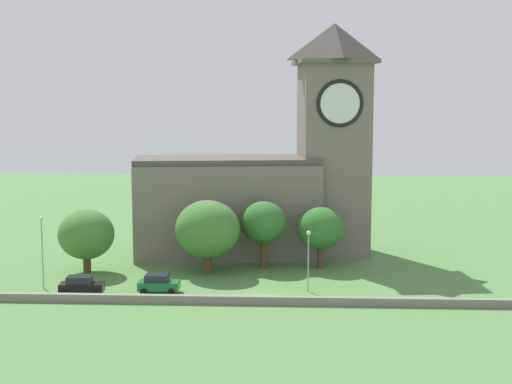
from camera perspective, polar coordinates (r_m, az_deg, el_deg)
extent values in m
plane|color=#517F42|center=(88.50, 0.31, -5.47)|extent=(200.00, 200.00, 0.00)
cube|color=slate|center=(92.53, -2.23, -1.30)|extent=(23.48, 12.76, 11.46)
cube|color=#524C43|center=(91.80, -2.25, 2.45)|extent=(23.39, 11.96, 0.70)
cube|color=slate|center=(93.23, 5.91, 2.45)|extent=(8.99, 8.99, 23.47)
cube|color=#5B554B|center=(92.97, 6.01, 9.83)|extent=(10.43, 10.43, 0.50)
pyramid|color=#403C35|center=(93.11, 6.03, 11.35)|extent=(9.44, 9.44, 4.43)
cylinder|color=white|center=(88.87, 6.44, 6.75)|extent=(5.13, 0.76, 5.16)
torus|color=black|center=(88.87, 6.44, 6.75)|extent=(5.64, 1.16, 5.62)
cylinder|color=white|center=(93.71, 8.44, 6.75)|extent=(0.76, 5.13, 5.16)
torus|color=black|center=(93.71, 8.44, 6.75)|extent=(1.16, 5.64, 5.62)
cube|color=gray|center=(71.50, -0.29, -8.27)|extent=(51.56, 0.70, 0.83)
cube|color=black|center=(76.65, -13.16, -7.10)|extent=(4.46, 2.10, 0.87)
cube|color=#1E232B|center=(76.50, -13.34, -6.53)|extent=(2.54, 1.75, 0.70)
cylinder|color=black|center=(77.33, -11.94, -7.27)|extent=(0.72, 0.37, 0.70)
cylinder|color=black|center=(75.63, -12.18, -7.61)|extent=(0.72, 0.37, 0.70)
cylinder|color=black|center=(77.91, -14.09, -7.23)|extent=(0.72, 0.37, 0.70)
cylinder|color=black|center=(76.23, -14.38, -7.56)|extent=(0.72, 0.37, 0.70)
cube|color=#1E6B38|center=(75.98, -7.42, -7.09)|extent=(4.08, 1.94, 0.88)
cube|color=#1E232B|center=(75.82, -7.59, -6.51)|extent=(2.29, 1.71, 0.70)
cylinder|color=black|center=(76.78, -6.27, -7.26)|extent=(0.70, 0.35, 0.70)
cylinder|color=black|center=(74.95, -6.49, -7.63)|extent=(0.70, 0.35, 0.70)
cylinder|color=black|center=(77.25, -8.32, -7.20)|extent=(0.70, 0.35, 0.70)
cylinder|color=black|center=(75.42, -8.59, -7.57)|extent=(0.70, 0.35, 0.70)
cylinder|color=#9EA0A5|center=(79.52, -16.00, -4.62)|extent=(0.14, 0.14, 7.12)
sphere|color=#F4EFCC|center=(78.84, -16.10, -1.93)|extent=(0.44, 0.44, 0.44)
cylinder|color=#9EA0A5|center=(75.56, 4.01, -5.47)|extent=(0.14, 0.14, 5.84)
sphere|color=#F4EFCC|center=(74.92, 4.04, -3.13)|extent=(0.44, 0.44, 0.44)
cylinder|color=brown|center=(85.96, 0.55, -4.70)|extent=(0.74, 0.74, 3.39)
ellipsoid|color=#33702D|center=(85.26, 0.56, -2.29)|extent=(5.26, 5.26, 4.74)
cylinder|color=brown|center=(85.86, -12.78, -5.36)|extent=(0.87, 0.87, 2.05)
ellipsoid|color=#427A33|center=(85.19, -12.85, -3.16)|extent=(6.21, 6.21, 5.59)
cylinder|color=brown|center=(86.35, 4.92, -4.94)|extent=(0.75, 0.75, 2.61)
ellipsoid|color=#33702D|center=(85.70, 4.94, -2.77)|extent=(5.38, 5.38, 4.85)
cylinder|color=brown|center=(83.62, -3.70, -5.44)|extent=(1.00, 1.00, 2.31)
ellipsoid|color=#427A33|center=(82.85, -3.73, -2.85)|extent=(7.16, 7.16, 6.45)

